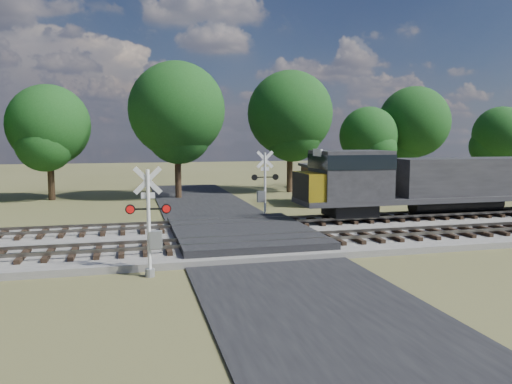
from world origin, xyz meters
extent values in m
plane|color=brown|center=(0.00, 0.00, 0.00)|extent=(160.00, 160.00, 0.00)
cube|color=gray|center=(10.00, 0.50, 0.15)|extent=(140.00, 10.00, 0.30)
cube|color=black|center=(0.00, 0.00, 0.04)|extent=(7.00, 60.00, 0.08)
cube|color=#262628|center=(0.00, 0.50, 0.32)|extent=(7.00, 9.00, 0.62)
cube|color=black|center=(2.00, -2.00, 0.39)|extent=(44.00, 2.60, 0.18)
cube|color=#5E5950|center=(10.00, -2.72, 0.55)|extent=(140.00, 0.08, 0.15)
cube|color=#5E5950|center=(10.00, -1.28, 0.55)|extent=(140.00, 0.08, 0.15)
cube|color=black|center=(2.00, 3.00, 0.39)|extent=(44.00, 2.60, 0.18)
cube|color=#5E5950|center=(10.00, 2.28, 0.55)|extent=(140.00, 0.08, 0.15)
cube|color=#5E5950|center=(10.00, 3.72, 0.55)|extent=(140.00, 0.08, 0.15)
cylinder|color=silver|center=(-4.92, -5.22, 2.06)|extent=(0.14, 0.14, 4.12)
cylinder|color=gray|center=(-4.92, -5.22, 0.15)|extent=(0.37, 0.37, 0.31)
cube|color=silver|center=(-4.92, -5.22, 3.70)|extent=(1.07, 0.17, 1.08)
cube|color=silver|center=(-4.92, -5.22, 3.70)|extent=(1.07, 0.17, 1.08)
cube|color=silver|center=(-4.92, -5.22, 3.14)|extent=(0.51, 0.09, 0.23)
cube|color=black|center=(-4.92, -5.22, 2.62)|extent=(1.64, 0.26, 0.06)
cylinder|color=red|center=(-5.59, -5.14, 2.62)|extent=(0.38, 0.15, 0.37)
cylinder|color=red|center=(-4.26, -5.30, 2.62)|extent=(0.38, 0.15, 0.37)
cube|color=gray|center=(-4.67, -5.25, 1.44)|extent=(0.50, 0.36, 0.67)
cylinder|color=silver|center=(2.81, 6.39, 2.16)|extent=(0.15, 0.15, 4.32)
cylinder|color=gray|center=(2.81, 6.39, 0.16)|extent=(0.39, 0.39, 0.32)
cube|color=silver|center=(2.81, 6.39, 3.88)|extent=(1.13, 0.06, 1.13)
cube|color=silver|center=(2.81, 6.39, 3.88)|extent=(1.13, 0.06, 1.13)
cube|color=silver|center=(2.81, 6.39, 3.29)|extent=(0.54, 0.04, 0.24)
cube|color=black|center=(2.81, 6.39, 2.75)|extent=(1.73, 0.09, 0.06)
cylinder|color=red|center=(3.52, 6.40, 2.75)|extent=(0.39, 0.11, 0.39)
cylinder|color=red|center=(2.11, 6.38, 2.75)|extent=(0.39, 0.11, 0.39)
cube|color=gray|center=(2.54, 6.38, 1.51)|extent=(0.49, 0.33, 0.70)
cube|color=#432F1C|center=(9.94, 12.11, 1.48)|extent=(4.68, 4.68, 2.96)
cube|color=#29292B|center=(9.94, 12.11, 3.07)|extent=(5.14, 5.14, 0.21)
cylinder|color=black|center=(-12.01, 20.49, 2.41)|extent=(0.56, 0.56, 4.82)
sphere|color=#143D13|center=(-12.01, 20.49, 6.26)|extent=(6.75, 6.75, 6.75)
cylinder|color=black|center=(-1.53, 18.97, 2.92)|extent=(0.56, 0.56, 5.84)
sphere|color=#143D13|center=(-1.53, 18.97, 7.59)|extent=(8.18, 8.18, 8.18)
cylinder|color=black|center=(9.34, 21.30, 2.89)|extent=(0.56, 0.56, 5.78)
sphere|color=#143D13|center=(9.34, 21.30, 7.51)|extent=(8.09, 8.09, 8.09)
cylinder|color=black|center=(17.79, 21.80, 2.08)|extent=(0.56, 0.56, 4.16)
sphere|color=#143D13|center=(17.79, 21.80, 5.41)|extent=(5.82, 5.82, 5.82)
cylinder|color=black|center=(23.20, 22.31, 2.63)|extent=(0.56, 0.56, 5.25)
sphere|color=#143D13|center=(23.20, 22.31, 6.83)|extent=(7.35, 7.35, 7.35)
cylinder|color=black|center=(33.45, 21.73, 2.14)|extent=(0.56, 0.56, 4.28)
sphere|color=#143D13|center=(33.45, 21.73, 5.57)|extent=(5.99, 5.99, 5.99)
camera|label=1|loc=(-5.56, -24.27, 5.35)|focal=35.00mm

